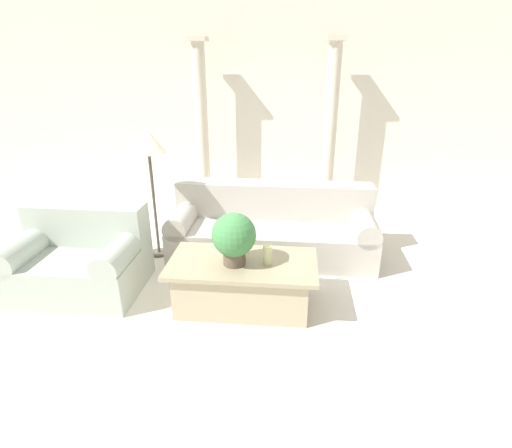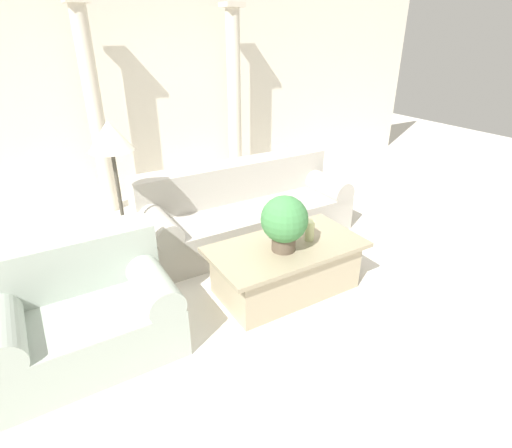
{
  "view_description": "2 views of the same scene",
  "coord_description": "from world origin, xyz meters",
  "px_view_note": "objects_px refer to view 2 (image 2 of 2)",
  "views": [
    {
      "loc": [
        0.55,
        -3.81,
        2.29
      ],
      "look_at": [
        0.17,
        0.09,
        0.67
      ],
      "focal_mm": 28.0,
      "sensor_mm": 36.0,
      "label": 1
    },
    {
      "loc": [
        -1.8,
        -3.01,
        2.27
      ],
      "look_at": [
        -0.13,
        -0.24,
        0.68
      ],
      "focal_mm": 28.0,
      "sensor_mm": 36.0,
      "label": 2
    }
  ],
  "objects_px": {
    "potted_plant": "(284,221)",
    "floor_lamp": "(111,144)",
    "sofa_long": "(244,209)",
    "coffee_table": "(286,267)",
    "loveseat": "(82,308)"
  },
  "relations": [
    {
      "from": "loveseat",
      "to": "sofa_long",
      "type": "bearing_deg",
      "value": 26.59
    },
    {
      "from": "loveseat",
      "to": "floor_lamp",
      "type": "distance_m",
      "value": 1.42
    },
    {
      "from": "sofa_long",
      "to": "potted_plant",
      "type": "xyz_separation_m",
      "value": [
        -0.29,
        -1.24,
        0.43
      ]
    },
    {
      "from": "coffee_table",
      "to": "potted_plant",
      "type": "xyz_separation_m",
      "value": [
        -0.07,
        -0.05,
        0.52
      ]
    },
    {
      "from": "coffee_table",
      "to": "floor_lamp",
      "type": "bearing_deg",
      "value": 139.83
    },
    {
      "from": "loveseat",
      "to": "coffee_table",
      "type": "distance_m",
      "value": 1.78
    },
    {
      "from": "sofa_long",
      "to": "floor_lamp",
      "type": "xyz_separation_m",
      "value": [
        -1.42,
        -0.17,
        1.02
      ]
    },
    {
      "from": "loveseat",
      "to": "floor_lamp",
      "type": "height_order",
      "value": "floor_lamp"
    },
    {
      "from": "sofa_long",
      "to": "loveseat",
      "type": "bearing_deg",
      "value": -153.41
    },
    {
      "from": "potted_plant",
      "to": "floor_lamp",
      "type": "relative_size",
      "value": 0.33
    },
    {
      "from": "sofa_long",
      "to": "coffee_table",
      "type": "height_order",
      "value": "sofa_long"
    },
    {
      "from": "sofa_long",
      "to": "coffee_table",
      "type": "xyz_separation_m",
      "value": [
        -0.22,
        -1.19,
        -0.09
      ]
    },
    {
      "from": "coffee_table",
      "to": "floor_lamp",
      "type": "relative_size",
      "value": 0.91
    },
    {
      "from": "floor_lamp",
      "to": "potted_plant",
      "type": "bearing_deg",
      "value": -43.29
    },
    {
      "from": "loveseat",
      "to": "coffee_table",
      "type": "bearing_deg",
      "value": -6.23
    }
  ]
}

